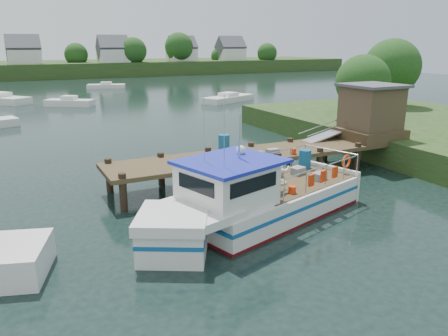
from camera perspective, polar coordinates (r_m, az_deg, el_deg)
name	(u,v)px	position (r m, az deg, el deg)	size (l,w,h in m)	color
ground_plane	(229,183)	(21.48, 0.60, -2.03)	(160.00, 160.00, 0.00)	black
far_shore	(50,66)	(101.08, -21.77, 12.26)	(140.00, 42.55, 9.22)	#2E461D
dock	(335,128)	(24.52, 14.33, 5.14)	(16.60, 3.00, 4.78)	#473822
lobster_boat	(252,201)	(16.47, 3.68, -4.33)	(10.53, 5.55, 5.12)	silver
moored_far	(106,86)	(70.92, -15.13, 10.32)	(5.97, 3.77, 0.96)	silver
moored_b	(70,102)	(51.35, -19.52, 8.09)	(5.29, 4.40, 1.15)	silver
moored_c	(228,98)	(52.12, 0.58, 9.08)	(7.36, 5.04, 1.10)	silver
moored_d	(0,99)	(56.93, -27.19, 7.99)	(6.67, 7.38, 1.27)	silver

